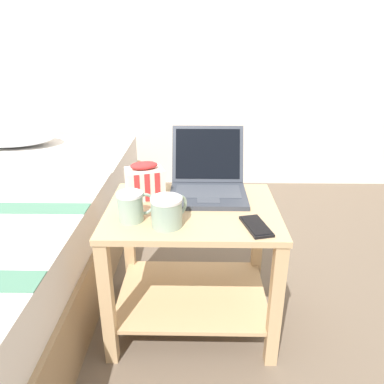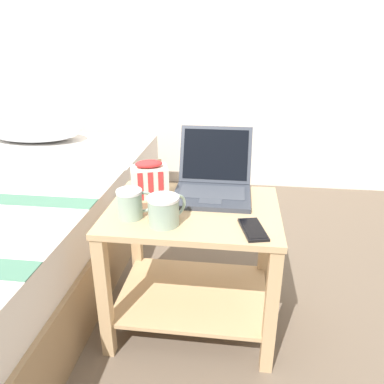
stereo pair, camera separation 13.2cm
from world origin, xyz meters
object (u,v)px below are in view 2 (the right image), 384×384
(laptop, at_px, (213,182))
(snack_bag, at_px, (149,180))
(mug_front_left, at_px, (131,202))
(cell_phone, at_px, (253,229))
(mug_front_right, at_px, (164,209))

(laptop, bearing_deg, snack_bag, -168.31)
(mug_front_left, relative_size, cell_phone, 0.78)
(laptop, xyz_separation_m, cell_phone, (0.16, -0.30, -0.04))
(laptop, relative_size, mug_front_left, 2.69)
(mug_front_left, bearing_deg, snack_bag, 84.84)
(laptop, bearing_deg, cell_phone, -62.83)
(snack_bag, bearing_deg, mug_front_left, -95.16)
(mug_front_right, height_order, snack_bag, snack_bag)
(mug_front_left, relative_size, snack_bag, 0.77)
(laptop, height_order, cell_phone, laptop)
(cell_phone, bearing_deg, laptop, 117.17)
(laptop, relative_size, mug_front_right, 2.66)
(laptop, bearing_deg, mug_front_right, -115.77)
(mug_front_left, distance_m, cell_phone, 0.43)
(mug_front_left, bearing_deg, mug_front_right, -16.16)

